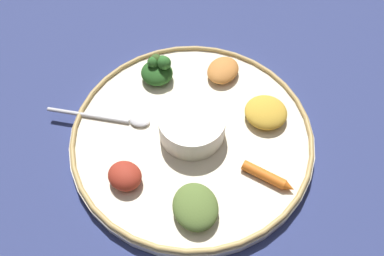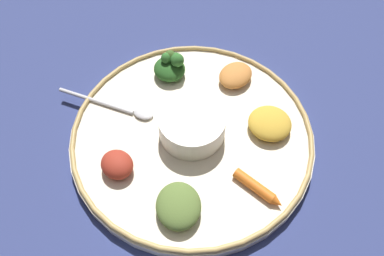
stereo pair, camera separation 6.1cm
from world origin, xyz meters
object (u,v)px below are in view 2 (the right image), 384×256
Objects in this scene: spoon at (119,108)px; carrot_near_spoon at (258,188)px; center_bowl at (192,125)px; greens_pile at (171,66)px.

carrot_near_spoon reaches higher than spoon.
center_bowl is at bearing 93.06° from spoon.
center_bowl is 0.13m from greens_pile.
center_bowl is 0.60× the size of spoon.
carrot_near_spoon is (0.05, 0.26, 0.00)m from spoon.
spoon is 2.11× the size of carrot_near_spoon.
spoon is (0.01, -0.13, -0.02)m from center_bowl.
center_bowl reaches higher than carrot_near_spoon.
carrot_near_spoon is at bearing 67.62° from center_bowl.
greens_pile reaches higher than center_bowl.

